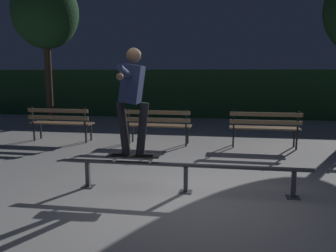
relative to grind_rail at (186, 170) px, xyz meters
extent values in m
plane|color=#ADAAA8|center=(0.00, -0.22, -0.33)|extent=(90.00, 90.00, 0.00)
cube|color=#234C28|center=(0.00, 9.09, 0.60)|extent=(24.00, 1.20, 1.85)
cylinder|color=#47474C|center=(0.00, 0.00, 0.08)|extent=(3.54, 0.06, 0.06)
cube|color=#47474C|center=(-1.50, 0.00, -0.14)|extent=(0.06, 0.06, 0.38)
cube|color=#47474C|center=(-1.50, 0.00, -0.33)|extent=(0.18, 0.18, 0.01)
cube|color=#47474C|center=(0.00, 0.00, -0.14)|extent=(0.06, 0.06, 0.38)
cube|color=#47474C|center=(0.00, 0.00, -0.33)|extent=(0.18, 0.18, 0.01)
cube|color=#47474C|center=(1.50, 0.00, -0.14)|extent=(0.06, 0.06, 0.38)
cube|color=#47474C|center=(1.50, 0.00, -0.33)|extent=(0.18, 0.18, 0.01)
cube|color=black|center=(-0.78, 0.00, 0.18)|extent=(0.79, 0.22, 0.02)
cube|color=black|center=(-0.78, 0.00, 0.19)|extent=(0.77, 0.21, 0.00)
cube|color=#9E9EA3|center=(-0.52, 0.01, 0.17)|extent=(0.06, 0.17, 0.02)
cube|color=#9E9EA3|center=(-1.05, -0.01, 0.17)|extent=(0.06, 0.17, 0.02)
cylinder|color=beige|center=(-0.52, -0.07, 0.13)|extent=(0.05, 0.03, 0.05)
cylinder|color=beige|center=(-0.52, 0.09, 0.13)|extent=(0.05, 0.03, 0.05)
cylinder|color=beige|center=(-1.05, -0.09, 0.13)|extent=(0.05, 0.03, 0.05)
cylinder|color=beige|center=(-1.05, 0.07, 0.13)|extent=(0.05, 0.03, 0.05)
cube|color=black|center=(-0.60, 0.01, 0.21)|extent=(0.26, 0.11, 0.03)
cube|color=black|center=(-0.96, -0.01, 0.21)|extent=(0.26, 0.11, 0.03)
cylinder|color=black|center=(-0.64, 0.00, 0.58)|extent=(0.21, 0.13, 0.79)
cylinder|color=black|center=(-0.92, 0.00, 0.58)|extent=(0.21, 0.13, 0.79)
cube|color=#1E284C|center=(-0.78, 0.00, 1.24)|extent=(0.34, 0.37, 0.57)
cylinder|color=#1E284C|center=(-0.77, -0.38, 1.40)|extent=(0.10, 0.61, 0.21)
cylinder|color=#1E284C|center=(-0.80, 0.38, 1.40)|extent=(0.10, 0.61, 0.21)
sphere|color=brown|center=(-0.76, -0.66, 1.35)|extent=(0.09, 0.09, 0.09)
sphere|color=brown|center=(-0.80, 0.66, 1.35)|extent=(0.09, 0.09, 0.09)
sphere|color=brown|center=(-0.75, 0.00, 1.64)|extent=(0.21, 0.21, 0.21)
cube|color=black|center=(-2.84, 3.54, -0.11)|extent=(0.04, 0.04, 0.44)
cube|color=black|center=(-2.85, 3.22, -0.11)|extent=(0.04, 0.04, 0.44)
cube|color=black|center=(-2.85, 3.18, 0.33)|extent=(0.04, 0.04, 0.44)
cube|color=black|center=(-4.25, 3.56, -0.11)|extent=(0.04, 0.04, 0.44)
cube|color=black|center=(-4.26, 3.24, -0.11)|extent=(0.04, 0.04, 0.44)
cube|color=black|center=(-4.26, 3.20, 0.33)|extent=(0.04, 0.04, 0.44)
cube|color=#937551|center=(-3.55, 3.53, 0.13)|extent=(1.60, 0.12, 0.04)
cube|color=#937551|center=(-3.55, 3.39, 0.13)|extent=(1.60, 0.12, 0.04)
cube|color=#937551|center=(-3.55, 3.25, 0.13)|extent=(1.60, 0.12, 0.04)
cube|color=#937551|center=(-3.56, 3.18, 0.29)|extent=(1.60, 0.07, 0.09)
cube|color=#937551|center=(-3.56, 3.18, 0.47)|extent=(1.60, 0.07, 0.09)
cube|color=black|center=(-0.34, 3.54, -0.11)|extent=(0.04, 0.04, 0.44)
cube|color=black|center=(-0.34, 3.22, -0.11)|extent=(0.04, 0.04, 0.44)
cube|color=black|center=(-0.34, 3.18, 0.33)|extent=(0.04, 0.04, 0.44)
cube|color=black|center=(-1.74, 3.56, -0.11)|extent=(0.04, 0.04, 0.44)
cube|color=black|center=(-1.75, 3.24, -0.11)|extent=(0.04, 0.04, 0.44)
cube|color=black|center=(-1.75, 3.20, 0.33)|extent=(0.04, 0.04, 0.44)
cube|color=#937551|center=(-1.04, 3.53, 0.13)|extent=(1.60, 0.12, 0.04)
cube|color=#937551|center=(-1.04, 3.39, 0.13)|extent=(1.60, 0.12, 0.04)
cube|color=#937551|center=(-1.05, 3.25, 0.13)|extent=(1.60, 0.12, 0.04)
cube|color=#937551|center=(-1.05, 3.18, 0.29)|extent=(1.60, 0.07, 0.09)
cube|color=#937551|center=(-1.05, 3.18, 0.47)|extent=(1.60, 0.07, 0.09)
cube|color=black|center=(2.17, 3.54, -0.11)|extent=(0.04, 0.04, 0.44)
cube|color=black|center=(2.17, 3.22, -0.11)|extent=(0.04, 0.04, 0.44)
cube|color=black|center=(2.17, 3.18, 0.33)|extent=(0.04, 0.04, 0.44)
cube|color=black|center=(0.76, 3.56, -0.11)|extent=(0.04, 0.04, 0.44)
cube|color=black|center=(0.76, 3.24, -0.11)|extent=(0.04, 0.04, 0.44)
cube|color=black|center=(0.76, 3.20, 0.33)|extent=(0.04, 0.04, 0.44)
cube|color=#937551|center=(1.47, 3.53, 0.13)|extent=(1.60, 0.12, 0.04)
cube|color=#937551|center=(1.47, 3.39, 0.13)|extent=(1.60, 0.12, 0.04)
cube|color=#937551|center=(1.46, 3.25, 0.13)|extent=(1.60, 0.12, 0.04)
cube|color=#937551|center=(1.46, 3.18, 0.29)|extent=(1.60, 0.07, 0.09)
cube|color=#937551|center=(1.46, 3.18, 0.47)|extent=(1.60, 0.07, 0.09)
cylinder|color=#3D2D23|center=(-5.20, 5.92, 1.05)|extent=(0.22, 0.22, 2.76)
ellipsoid|color=#193D1E|center=(-5.20, 5.92, 3.32)|extent=(2.10, 2.10, 2.31)
camera|label=1|loc=(0.52, -4.87, 1.40)|focal=37.19mm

